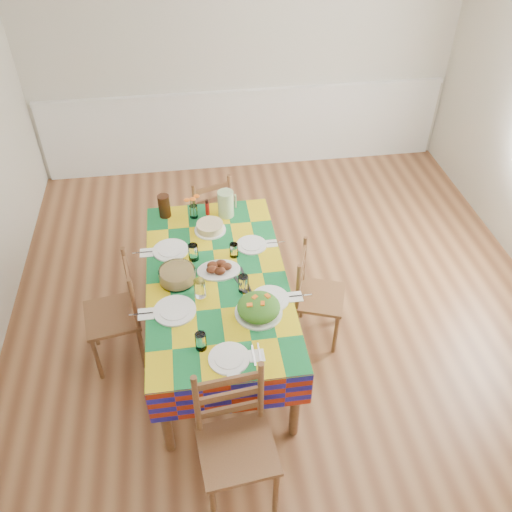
{
  "coord_description": "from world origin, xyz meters",
  "views": [
    {
      "loc": [
        -0.67,
        -3.0,
        3.31
      ],
      "look_at": [
        -0.25,
        -0.11,
        0.82
      ],
      "focal_mm": 38.0,
      "sensor_mm": 36.0,
      "label": 1
    }
  ],
  "objects": [
    {
      "name": "room",
      "position": [
        0.0,
        0.0,
        1.35
      ],
      "size": [
        4.58,
        5.08,
        2.78
      ],
      "color": "brown",
      "rests_on": "ground"
    },
    {
      "name": "wainscot",
      "position": [
        0.0,
        2.48,
        0.49
      ],
      "size": [
        4.41,
        0.06,
        0.92
      ],
      "color": "white",
      "rests_on": "room"
    },
    {
      "name": "dining_table",
      "position": [
        -0.54,
        -0.19,
        0.64
      ],
      "size": [
        0.99,
        1.84,
        0.72
      ],
      "color": "brown",
      "rests_on": "room"
    },
    {
      "name": "setting_near_head",
      "position": [
        -0.58,
        -0.88,
        0.74
      ],
      "size": [
        0.41,
        0.27,
        0.12
      ],
      "color": "white",
      "rests_on": "dining_table"
    },
    {
      "name": "setting_left_near",
      "position": [
        -0.79,
        -0.43,
        0.75
      ],
      "size": [
        0.52,
        0.31,
        0.14
      ],
      "rotation": [
        0.0,
        0.0,
        1.57
      ],
      "color": "white",
      "rests_on": "dining_table"
    },
    {
      "name": "setting_left_far",
      "position": [
        -0.8,
        0.11,
        0.74
      ],
      "size": [
        0.49,
        0.29,
        0.13
      ],
      "rotation": [
        0.0,
        0.0,
        1.57
      ],
      "color": "white",
      "rests_on": "dining_table"
    },
    {
      "name": "setting_right_near",
      "position": [
        -0.26,
        -0.42,
        0.74
      ],
      "size": [
        0.49,
        0.28,
        0.13
      ],
      "rotation": [
        0.0,
        0.0,
        -1.57
      ],
      "color": "white",
      "rests_on": "dining_table"
    },
    {
      "name": "setting_right_far",
      "position": [
        -0.3,
        0.09,
        0.74
      ],
      "size": [
        0.43,
        0.25,
        0.11
      ],
      "rotation": [
        0.0,
        0.0,
        -1.57
      ],
      "color": "white",
      "rests_on": "dining_table"
    },
    {
      "name": "meat_platter",
      "position": [
        -0.52,
        -0.12,
        0.74
      ],
      "size": [
        0.31,
        0.22,
        0.06
      ],
      "color": "white",
      "rests_on": "dining_table"
    },
    {
      "name": "salad_platter",
      "position": [
        -0.3,
        -0.57,
        0.77
      ],
      "size": [
        0.31,
        0.31,
        0.13
      ],
      "color": "white",
      "rests_on": "dining_table"
    },
    {
      "name": "pasta_bowl",
      "position": [
        -0.81,
        -0.18,
        0.76
      ],
      "size": [
        0.26,
        0.26,
        0.09
      ],
      "color": "white",
      "rests_on": "dining_table"
    },
    {
      "name": "cake",
      "position": [
        -0.55,
        0.36,
        0.75
      ],
      "size": [
        0.25,
        0.25,
        0.07
      ],
      "color": "white",
      "rests_on": "dining_table"
    },
    {
      "name": "serving_utensils",
      "position": [
        -0.37,
        -0.27,
        0.72
      ],
      "size": [
        0.14,
        0.31,
        0.01
      ],
      "color": "black",
      "rests_on": "dining_table"
    },
    {
      "name": "flower_vase",
      "position": [
        -0.66,
        0.55,
        0.8
      ],
      "size": [
        0.13,
        0.11,
        0.21
      ],
      "color": "white",
      "rests_on": "dining_table"
    },
    {
      "name": "hot_sauce",
      "position": [
        -0.55,
        0.58,
        0.78
      ],
      "size": [
        0.03,
        0.03,
        0.14
      ],
      "primitive_type": "cylinder",
      "color": "#BA100E",
      "rests_on": "dining_table"
    },
    {
      "name": "green_pitcher",
      "position": [
        -0.4,
        0.55,
        0.83
      ],
      "size": [
        0.13,
        0.13,
        0.22
      ],
      "primitive_type": "cylinder",
      "color": "#A9CC90",
      "rests_on": "dining_table"
    },
    {
      "name": "tea_pitcher",
      "position": [
        -0.89,
        0.61,
        0.81
      ],
      "size": [
        0.09,
        0.09,
        0.19
      ],
      "primitive_type": "cylinder",
      "color": "black",
      "rests_on": "dining_table"
    },
    {
      "name": "name_card",
      "position": [
        -0.52,
        -1.06,
        0.72
      ],
      "size": [
        0.08,
        0.02,
        0.02
      ],
      "primitive_type": "cube",
      "color": "white",
      "rests_on": "dining_table"
    },
    {
      "name": "chair_near",
      "position": [
        -0.55,
        -1.34,
        0.48
      ],
      "size": [
        0.47,
        0.45,
        0.97
      ],
      "rotation": [
        0.0,
        0.0,
        0.1
      ],
      "color": "brown",
      "rests_on": "room"
    },
    {
      "name": "chair_far",
      "position": [
        -0.53,
        0.97,
        0.42
      ],
      "size": [
        0.48,
        0.47,
        0.86
      ],
      "rotation": [
        0.0,
        0.0,
        3.47
      ],
      "color": "brown",
      "rests_on": "room"
    },
    {
      "name": "chair_left",
      "position": [
        -1.28,
        -0.18,
        0.44
      ],
      "size": [
        0.44,
        0.45,
        0.9
      ],
      "rotation": [
        0.0,
        0.0,
        -1.41
      ],
      "color": "brown",
      "rests_on": "room"
    },
    {
      "name": "chair_right",
      "position": [
        0.19,
        -0.17,
        0.41
      ],
      "size": [
        0.46,
        0.47,
        0.84
      ],
      "rotation": [
        0.0,
        0.0,
        1.22
      ],
      "color": "brown",
      "rests_on": "room"
    }
  ]
}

